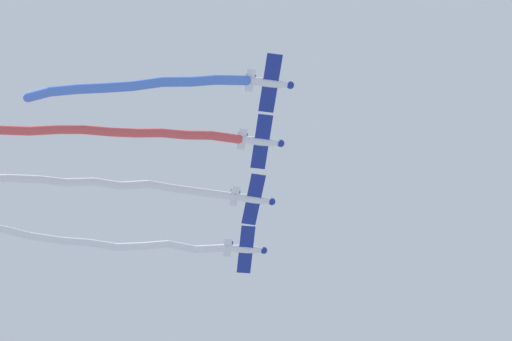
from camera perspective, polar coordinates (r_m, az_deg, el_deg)
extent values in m
ellipsoid|color=silver|center=(91.85, 0.72, 4.91)|extent=(4.15, 1.49, 0.83)
sphere|color=navy|center=(92.02, 1.92, 4.77)|extent=(0.81, 0.81, 0.71)
ellipsoid|color=#1E2847|center=(92.16, 1.03, 4.97)|extent=(1.09, 0.72, 0.44)
cube|color=navy|center=(91.76, 0.80, 4.87)|extent=(2.35, 6.06, 0.11)
cube|color=silver|center=(91.80, -0.34, 5.06)|extent=(1.15, 2.41, 0.09)
cube|color=navy|center=(92.18, -0.29, 5.18)|extent=(0.93, 0.26, 1.15)
cylinder|color=#4C75DB|center=(91.81, -1.41, 5.06)|extent=(2.99, 1.75, 1.16)
cylinder|color=#4C75DB|center=(92.18, -2.96, 5.01)|extent=(2.49, 1.77, 1.14)
cylinder|color=#4C75DB|center=(92.63, -4.44, 4.95)|extent=(2.86, 1.78, 1.19)
cylinder|color=#4C75DB|center=(93.01, -6.07, 4.81)|extent=(2.94, 1.95, 1.14)
cylinder|color=#4C75DB|center=(93.39, -7.69, 4.63)|extent=(2.75, 1.81, 0.97)
cylinder|color=#4C75DB|center=(93.93, -9.21, 4.53)|extent=(2.72, 1.77, 1.03)
cylinder|color=#4C75DB|center=(94.59, -10.68, 4.40)|extent=(2.71, 1.89, 1.10)
cylinder|color=#4C75DB|center=(95.55, -11.99, 4.16)|extent=(2.55, 2.14, 1.39)
sphere|color=#4C75DB|center=(91.68, -0.55, 5.04)|extent=(0.92, 0.92, 0.92)
sphere|color=#4C75DB|center=(91.97, -2.27, 5.07)|extent=(0.92, 0.92, 0.92)
sphere|color=#4C75DB|center=(92.39, -3.64, 4.96)|extent=(0.92, 0.92, 0.92)
sphere|color=#4C75DB|center=(92.88, -5.24, 4.93)|extent=(0.92, 0.92, 0.92)
sphere|color=#4C75DB|center=(93.16, -6.91, 4.69)|extent=(0.92, 0.92, 0.92)
sphere|color=#4C75DB|center=(93.64, -8.46, 4.57)|extent=(0.92, 0.92, 0.92)
sphere|color=#4C75DB|center=(94.22, -9.96, 4.48)|extent=(0.92, 0.92, 0.92)
sphere|color=#4C75DB|center=(94.98, -11.40, 4.32)|extent=(0.92, 0.92, 0.92)
sphere|color=#4C75DB|center=(96.14, -12.57, 4.00)|extent=(0.92, 0.92, 0.92)
ellipsoid|color=silver|center=(95.35, 0.23, 1.64)|extent=(4.15, 1.52, 0.83)
sphere|color=navy|center=(95.51, 1.38, 1.52)|extent=(0.82, 0.82, 0.71)
ellipsoid|color=#1E2847|center=(95.65, 0.53, 1.71)|extent=(1.10, 0.72, 0.44)
cube|color=navy|center=(95.27, 0.31, 1.60)|extent=(2.38, 6.06, 0.11)
cube|color=silver|center=(95.31, -0.79, 1.77)|extent=(1.16, 2.41, 0.09)
cube|color=navy|center=(95.68, -0.74, 1.91)|extent=(0.93, 0.27, 1.15)
cylinder|color=#DB4C4C|center=(95.03, -1.76, 1.86)|extent=(2.74, 1.12, 0.97)
cylinder|color=#DB4C4C|center=(94.86, -3.23, 1.98)|extent=(2.44, 1.36, 0.99)
cylinder|color=#DB4C4C|center=(94.89, -4.60, 2.04)|extent=(2.45, 1.30, 0.89)
cylinder|color=#DB4C4C|center=(95.10, -6.01, 2.09)|extent=(2.54, 1.55, 0.88)
cylinder|color=#DB4C4C|center=(95.11, -7.37, 2.11)|extent=(2.39, 1.09, 1.28)
cylinder|color=#DB4C4C|center=(95.10, -8.82, 2.20)|extent=(2.78, 1.35, 0.85)
cylinder|color=#DB4C4C|center=(95.50, -10.26, 2.26)|extent=(2.38, 1.50, 0.97)
cylinder|color=#DB4C4C|center=(95.88, -11.71, 2.21)|extent=(2.94, 1.57, 1.20)
cylinder|color=#DB4C4C|center=(96.19, -13.24, 2.18)|extent=(2.62, 1.37, 0.97)
sphere|color=#DB4C4C|center=(95.19, -0.98, 1.76)|extent=(0.84, 0.84, 0.84)
sphere|color=#DB4C4C|center=(94.89, -2.54, 1.97)|extent=(0.84, 0.84, 0.84)
sphere|color=#DB4C4C|center=(94.84, -3.91, 1.98)|extent=(0.84, 0.84, 0.84)
sphere|color=#DB4C4C|center=(94.96, -5.30, 2.10)|extent=(0.84, 0.84, 0.84)
sphere|color=#DB4C4C|center=(95.26, -6.72, 2.08)|extent=(0.84, 0.84, 0.84)
sphere|color=#DB4C4C|center=(94.97, -8.03, 2.13)|extent=(0.84, 0.84, 0.84)
sphere|color=#DB4C4C|center=(95.24, -9.62, 2.26)|extent=(0.84, 0.84, 0.84)
sphere|color=#DB4C4C|center=(95.76, -10.89, 2.26)|extent=(0.84, 0.84, 0.84)
sphere|color=#DB4C4C|center=(96.01, -12.52, 2.16)|extent=(0.84, 0.84, 0.84)
sphere|color=#DB4C4C|center=(96.38, -13.97, 2.20)|extent=(0.84, 0.84, 0.84)
ellipsoid|color=silver|center=(98.66, -0.22, -1.59)|extent=(4.14, 1.34, 0.83)
sphere|color=navy|center=(98.87, 0.89, -1.74)|extent=(0.79, 0.79, 0.71)
ellipsoid|color=#1E2847|center=(98.97, 0.07, -1.52)|extent=(1.08, 0.68, 0.44)
cube|color=navy|center=(98.59, -0.14, -1.64)|extent=(2.13, 6.04, 0.11)
cube|color=silver|center=(98.57, -1.20, -1.42)|extent=(1.06, 2.39, 0.09)
cube|color=navy|center=(98.94, -1.15, -1.28)|extent=(0.93, 0.23, 1.15)
cylinder|color=white|center=(98.24, -2.21, -1.33)|extent=(2.97, 1.00, 0.96)
cylinder|color=white|center=(97.91, -3.86, -1.10)|extent=(2.96, 1.05, 0.89)
cylinder|color=white|center=(97.72, -5.35, -0.87)|extent=(2.37, 0.90, 0.83)
cylinder|color=white|center=(97.67, -6.77, -0.80)|extent=(2.76, 1.46, 1.07)
cylinder|color=white|center=(97.87, -8.28, -0.73)|extent=(2.76, 1.20, 0.97)
cylinder|color=white|center=(98.17, -9.79, -0.63)|extent=(2.78, 1.45, 0.98)
cylinder|color=white|center=(98.41, -11.30, -0.57)|extent=(2.67, 1.12, 0.83)
cylinder|color=white|center=(98.75, -12.86, -0.45)|extent=(3.00, 1.40, 0.84)
sphere|color=white|center=(98.45, -1.39, -1.44)|extent=(0.76, 0.76, 0.76)
sphere|color=white|center=(98.04, -3.03, -1.22)|extent=(0.76, 0.76, 0.76)
sphere|color=white|center=(97.80, -4.68, -0.99)|extent=(0.76, 0.76, 0.76)
sphere|color=white|center=(97.65, -6.01, -0.75)|extent=(0.76, 0.76, 0.76)
sphere|color=white|center=(97.70, -7.53, -0.84)|extent=(0.76, 0.76, 0.76)
sphere|color=white|center=(98.05, -9.03, -0.61)|extent=(0.76, 0.76, 0.76)
sphere|color=white|center=(98.30, -10.55, -0.65)|extent=(0.76, 0.76, 0.76)
sphere|color=white|center=(98.53, -12.04, -0.48)|extent=(0.76, 0.76, 0.76)
sphere|color=white|center=(99.00, -13.68, -0.41)|extent=(0.76, 0.76, 0.76)
ellipsoid|color=silver|center=(102.74, -0.64, -4.39)|extent=(4.15, 1.66, 0.83)
sphere|color=navy|center=(102.85, 0.44, -4.47)|extent=(0.84, 0.84, 0.71)
ellipsoid|color=#1E2847|center=(103.01, -0.36, -4.30)|extent=(1.11, 0.75, 0.44)
cube|color=navy|center=(102.66, -0.56, -4.43)|extent=(2.58, 6.07, 0.11)
cube|color=silver|center=(102.74, -1.59, -4.29)|extent=(1.24, 2.42, 0.09)
cube|color=navy|center=(103.08, -1.54, -4.15)|extent=(0.93, 0.30, 1.15)
cylinder|color=white|center=(102.49, -2.59, -4.36)|extent=(3.08, 1.44, 1.15)
cylinder|color=white|center=(102.27, -4.16, -4.24)|extent=(2.82, 0.91, 0.78)
cylinder|color=white|center=(102.11, -5.66, -4.15)|extent=(2.84, 1.40, 1.22)
cylinder|color=white|center=(102.07, -7.10, -4.22)|extent=(2.62, 1.37, 0.97)
cylinder|color=white|center=(102.18, -8.48, -4.11)|extent=(2.59, 1.02, 0.81)
cylinder|color=white|center=(102.15, -10.00, -3.92)|extent=(3.08, 1.01, 1.14)
cylinder|color=white|center=(102.02, -11.64, -3.71)|extent=(3.04, 0.84, 1.00)
cylinder|color=white|center=(102.01, -13.24, -3.37)|extent=(2.87, 0.80, 0.76)
sphere|color=white|center=(102.63, -1.78, -4.32)|extent=(0.74, 0.74, 0.74)
sphere|color=white|center=(102.37, -3.40, -4.40)|extent=(0.74, 0.74, 0.74)
sphere|color=white|center=(102.19, -4.92, -4.09)|extent=(0.74, 0.74, 0.74)
sphere|color=white|center=(102.04, -6.41, -4.20)|extent=(0.74, 0.74, 0.74)
sphere|color=white|center=(102.12, -7.79, -4.23)|extent=(0.74, 0.74, 0.74)
sphere|color=white|center=(102.25, -9.17, -3.99)|extent=(0.74, 0.74, 0.74)
sphere|color=white|center=(102.07, -10.82, -3.85)|extent=(0.74, 0.74, 0.74)
sphere|color=white|center=(101.99, -12.47, -3.57)|extent=(0.74, 0.74, 0.74)
sphere|color=white|center=(102.06, -14.02, -3.16)|extent=(0.74, 0.74, 0.74)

